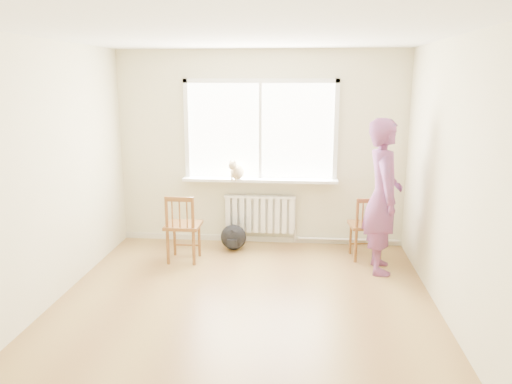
% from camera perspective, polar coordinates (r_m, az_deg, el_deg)
% --- Properties ---
extents(floor, '(4.50, 4.50, 0.00)m').
position_cam_1_polar(floor, '(5.21, -1.60, -13.47)').
color(floor, olive).
rests_on(floor, ground).
extents(ceiling, '(4.50, 4.50, 0.00)m').
position_cam_1_polar(ceiling, '(4.69, -1.81, 17.63)').
color(ceiling, white).
rests_on(ceiling, back_wall).
extents(back_wall, '(4.00, 0.01, 2.70)m').
position_cam_1_polar(back_wall, '(6.97, 0.53, 4.95)').
color(back_wall, beige).
rests_on(back_wall, ground).
extents(window, '(2.12, 0.05, 1.42)m').
position_cam_1_polar(window, '(6.91, 0.51, 7.48)').
color(window, white).
rests_on(window, back_wall).
extents(windowsill, '(2.15, 0.22, 0.04)m').
position_cam_1_polar(windowsill, '(6.94, 0.45, 1.39)').
color(windowsill, white).
rests_on(windowsill, back_wall).
extents(radiator, '(1.00, 0.12, 0.55)m').
position_cam_1_polar(radiator, '(7.07, 0.45, -2.48)').
color(radiator, white).
rests_on(radiator, back_wall).
extents(heating_pipe, '(1.40, 0.04, 0.04)m').
position_cam_1_polar(heating_pipe, '(7.21, 10.46, -5.37)').
color(heating_pipe, silver).
rests_on(heating_pipe, back_wall).
extents(baseboard, '(4.00, 0.03, 0.08)m').
position_cam_1_polar(baseboard, '(7.26, 0.50, -5.37)').
color(baseboard, beige).
rests_on(baseboard, ground).
extents(chair_left, '(0.44, 0.42, 0.89)m').
position_cam_1_polar(chair_left, '(6.44, -8.41, -4.10)').
color(chair_left, brown).
rests_on(chair_left, floor).
extents(chair_right, '(0.46, 0.44, 0.84)m').
position_cam_1_polar(chair_right, '(6.62, 12.54, -4.01)').
color(chair_right, brown).
rests_on(chair_right, floor).
extents(person, '(0.45, 0.68, 1.87)m').
position_cam_1_polar(person, '(6.15, 14.30, -0.49)').
color(person, '#CB437E').
rests_on(person, floor).
extents(cat, '(0.27, 0.42, 0.29)m').
position_cam_1_polar(cat, '(6.86, -2.21, 2.43)').
color(cat, beige).
rests_on(cat, windowsill).
extents(backpack, '(0.40, 0.33, 0.35)m').
position_cam_1_polar(backpack, '(6.89, -2.59, -5.18)').
color(backpack, black).
rests_on(backpack, floor).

